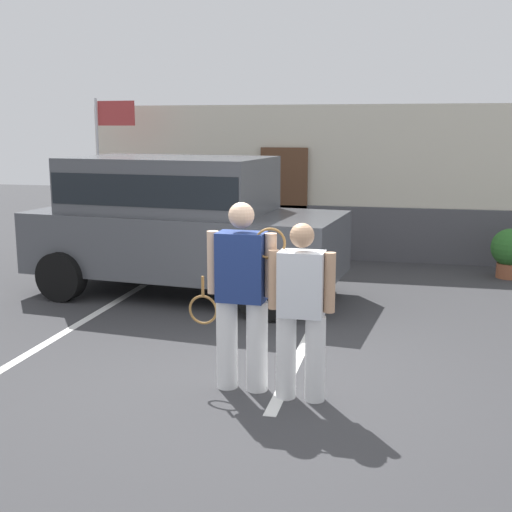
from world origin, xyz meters
The scene contains 9 objects.
ground_plane centered at (0.00, 0.00, 0.00)m, with size 40.00×40.00×0.00m, color #38383A.
parking_stripe_0 centered at (-2.72, 1.50, 0.00)m, with size 0.12×4.40×0.01m, color silver.
parking_stripe_1 centered at (0.23, 1.50, 0.00)m, with size 0.12×4.40×0.01m, color silver.
house_frontage centered at (-0.01, 6.71, 1.36)m, with size 9.73×0.40×2.89m.
parked_suv centered at (-1.98, 3.33, 1.15)m, with size 4.78×2.55×2.05m.
tennis_player_man centered at (-0.16, -0.12, 0.94)m, with size 0.92×0.29×1.81m.
tennis_player_woman centered at (0.43, -0.25, 0.87)m, with size 0.76×0.27×1.65m.
potted_plant_by_porch centered at (3.02, 5.55, 0.46)m, with size 0.63×0.63×0.83m.
flag_pole centered at (-4.21, 5.71, 2.08)m, with size 0.80×0.07×3.00m.
Camera 1 is at (1.34, -6.10, 2.50)m, focal length 47.22 mm.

